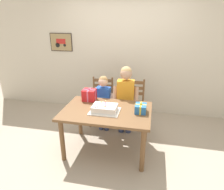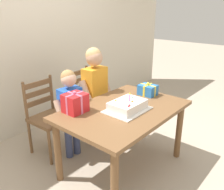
# 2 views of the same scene
# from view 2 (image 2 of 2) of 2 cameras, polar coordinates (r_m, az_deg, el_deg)

# --- Properties ---
(ground_plane) EXTENTS (20.00, 20.00, 0.00)m
(ground_plane) POSITION_cam_2_polar(r_m,az_deg,el_deg) (2.87, 2.47, -16.54)
(ground_plane) COLOR tan
(back_wall) EXTENTS (6.40, 0.11, 2.60)m
(back_wall) POSITION_cam_2_polar(r_m,az_deg,el_deg) (3.54, -18.88, 12.51)
(back_wall) COLOR beige
(back_wall) RESTS_ON ground
(dining_table) EXTENTS (1.34, 0.91, 0.72)m
(dining_table) POSITION_cam_2_polar(r_m,az_deg,el_deg) (2.54, 2.69, -5.22)
(dining_table) COLOR brown
(dining_table) RESTS_ON ground
(birthday_cake) EXTENTS (0.44, 0.34, 0.19)m
(birthday_cake) POSITION_cam_2_polar(r_m,az_deg,el_deg) (2.44, 3.68, -2.64)
(birthday_cake) COLOR white
(birthday_cake) RESTS_ON dining_table
(gift_box_red_large) EXTENTS (0.22, 0.20, 0.22)m
(gift_box_red_large) POSITION_cam_2_polar(r_m,az_deg,el_deg) (2.42, -8.74, -1.87)
(gift_box_red_large) COLOR red
(gift_box_red_large) RESTS_ON dining_table
(gift_box_beside_cake) EXTENTS (0.17, 0.21, 0.16)m
(gift_box_beside_cake) POSITION_cam_2_polar(r_m,az_deg,el_deg) (2.89, 8.45, 1.21)
(gift_box_beside_cake) COLOR #286BB7
(gift_box_beside_cake) RESTS_ON dining_table
(chair_left) EXTENTS (0.44, 0.44, 0.92)m
(chair_left) POSITION_cam_2_polar(r_m,az_deg,el_deg) (3.01, -14.83, -4.95)
(chair_left) COLOR brown
(chair_left) RESTS_ON ground
(chair_right) EXTENTS (0.45, 0.45, 0.92)m
(chair_right) POSITION_cam_2_polar(r_m,az_deg,el_deg) (3.37, -6.16, -1.58)
(chair_right) COLOR brown
(chair_right) RESTS_ON ground
(child_older) EXTENTS (0.46, 0.27, 1.26)m
(child_older) POSITION_cam_2_polar(r_m,az_deg,el_deg) (3.00, -4.03, 1.79)
(child_older) COLOR #38426B
(child_older) RESTS_ON ground
(child_younger) EXTENTS (0.40, 0.23, 1.07)m
(child_younger) POSITION_cam_2_polar(r_m,az_deg,el_deg) (2.78, -9.81, -2.56)
(child_younger) COLOR #38426B
(child_younger) RESTS_ON ground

